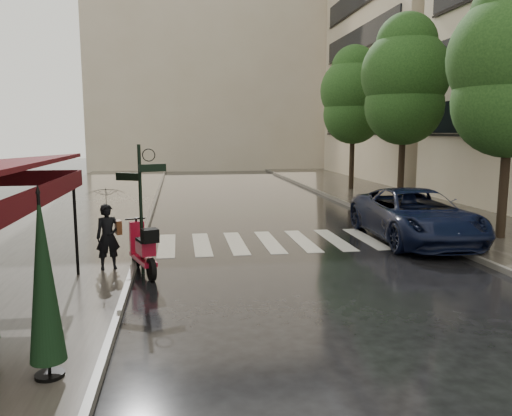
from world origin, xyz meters
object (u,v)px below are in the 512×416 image
object	(u,v)px
scooter	(144,250)
parasol_back	(44,278)
pedestrian_with_umbrella	(107,203)
parked_car	(415,215)

from	to	relation	value
scooter	parasol_back	xyz separation A→B (m)	(-0.91, -5.27, 0.90)
parasol_back	pedestrian_with_umbrella	bearing A→B (deg)	89.19
pedestrian_with_umbrella	scooter	bearing A→B (deg)	-28.15
pedestrian_with_umbrella	parasol_back	distance (m)	5.43
pedestrian_with_umbrella	parked_car	world-z (taller)	pedestrian_with_umbrella
scooter	pedestrian_with_umbrella	bearing A→B (deg)	150.24
pedestrian_with_umbrella	parasol_back	size ratio (longest dim) A/B	0.94
pedestrian_with_umbrella	scooter	xyz separation A→B (m)	(0.83, -0.16, -1.14)
scooter	parasol_back	distance (m)	5.42
pedestrian_with_umbrella	scooter	distance (m)	1.41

